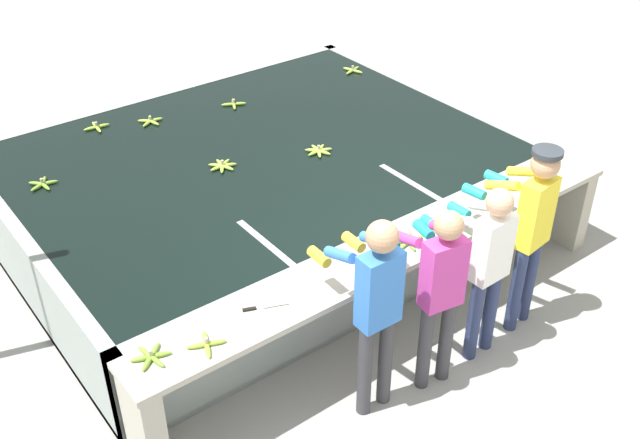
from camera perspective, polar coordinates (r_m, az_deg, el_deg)
ground_plane at (r=6.56m, az=6.95°, el=-9.57°), size 80.00×80.00×0.00m
wash_tank at (r=7.76m, az=-4.71°, el=2.26°), size 4.87×3.80×0.90m
work_ledge at (r=6.26m, az=5.94°, el=-4.15°), size 4.87×0.45×0.90m
worker_0 at (r=5.36m, az=4.27°, el=-6.12°), size 0.41×0.72×1.72m
worker_1 at (r=5.67m, az=9.07°, el=-4.85°), size 0.48×0.74×1.63m
worker_2 at (r=6.03m, az=12.61°, el=-2.91°), size 0.41×0.71×1.60m
worker_3 at (r=6.35m, az=15.78°, el=-0.14°), size 0.46×0.74×1.74m
banana_bunch_floating_0 at (r=8.52m, az=-6.58°, el=8.74°), size 0.27×0.27×0.08m
banana_bunch_floating_1 at (r=7.28m, az=-7.45°, el=4.09°), size 0.28×0.28×0.08m
banana_bunch_floating_2 at (r=8.28m, az=-12.79°, el=7.33°), size 0.27×0.28×0.08m
banana_bunch_floating_3 at (r=8.29m, az=-16.66°, el=6.77°), size 0.28×0.28×0.08m
banana_bunch_floating_4 at (r=9.38m, az=2.51°, el=11.30°), size 0.28×0.28×0.08m
banana_bunch_floating_5 at (r=7.38m, az=-20.39°, el=2.56°), size 0.28×0.27×0.08m
banana_bunch_floating_6 at (r=7.48m, az=-0.09°, el=5.27°), size 0.28×0.28×0.08m
banana_bunch_ledge_0 at (r=6.18m, az=6.78°, el=-1.64°), size 0.28×0.28×0.08m
banana_bunch_ledge_1 at (r=5.22m, az=-12.75°, el=-10.15°), size 0.28×0.28×0.08m
banana_bunch_ledge_2 at (r=5.24m, az=-8.64°, el=-9.36°), size 0.27×0.27×0.08m
knife_0 at (r=5.51m, az=-4.68°, el=-6.70°), size 0.34×0.16×0.02m
knife_1 at (r=7.27m, az=16.73°, el=2.75°), size 0.19×0.32×0.02m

